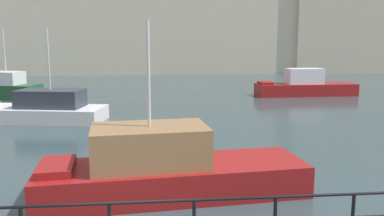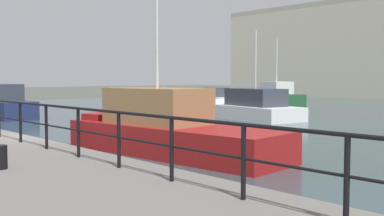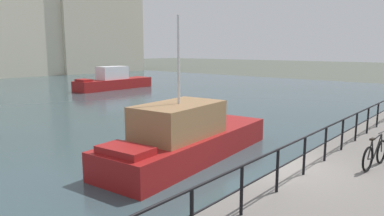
# 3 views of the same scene
# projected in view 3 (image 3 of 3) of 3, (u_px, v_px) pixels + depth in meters

# --- Properties ---
(ground_plane) EXTENTS (240.00, 240.00, 0.00)m
(ground_plane) POSITION_uv_depth(u_px,v_px,m) (283.00, 196.00, 10.47)
(ground_plane) COLOR #4C5147
(moored_harbor_tender) EXTENTS (8.73, 3.38, 5.53)m
(moored_harbor_tender) POSITION_uv_depth(u_px,v_px,m) (186.00, 138.00, 13.84)
(moored_harbor_tender) COLOR maroon
(moored_harbor_tender) RESTS_ON water_basin
(moored_small_launch) EXTENTS (9.18, 2.53, 2.48)m
(moored_small_launch) POSITION_uv_depth(u_px,v_px,m) (113.00, 81.00, 38.41)
(moored_small_launch) COLOR maroon
(moored_small_launch) RESTS_ON water_basin
(quay_railing) EXTENTS (24.98, 0.07, 1.08)m
(quay_railing) POSITION_uv_depth(u_px,v_px,m) (326.00, 137.00, 10.60)
(quay_railing) COLOR black
(quay_railing) RESTS_ON quay_promenade
(parked_bicycle) EXTENTS (1.77, 0.25, 0.98)m
(parked_bicycle) POSITION_uv_depth(u_px,v_px,m) (375.00, 154.00, 10.07)
(parked_bicycle) COLOR black
(parked_bicycle) RESTS_ON quay_promenade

